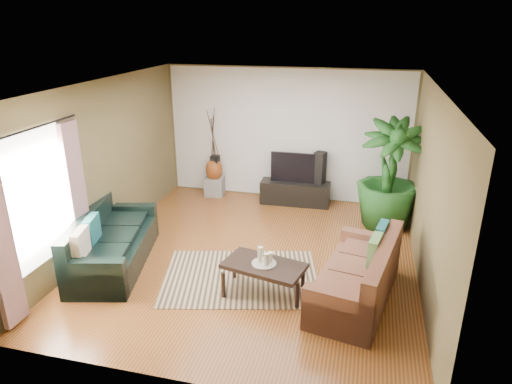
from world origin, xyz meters
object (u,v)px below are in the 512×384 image
(coffee_table, at_px, (264,278))
(pedestal, at_px, (215,186))
(television, at_px, (296,168))
(vase, at_px, (214,170))
(speaker_left, at_px, (216,175))
(sofa_left, at_px, (113,239))
(potted_plant, at_px, (389,175))
(sofa_right, at_px, (356,271))
(side_table, at_px, (131,222))
(tv_stand, at_px, (295,193))
(speaker_right, at_px, (319,179))

(coffee_table, distance_m, pedestal, 3.89)
(television, height_order, vase, television)
(speaker_left, distance_m, pedestal, 0.25)
(sofa_left, xyz_separation_m, television, (2.30, 3.13, 0.35))
(television, bearing_deg, potted_plant, -21.20)
(sofa_left, xyz_separation_m, sofa_right, (3.64, -0.07, 0.00))
(television, distance_m, speaker_left, 1.77)
(side_table, bearing_deg, vase, 71.25)
(sofa_right, height_order, speaker_left, speaker_left)
(sofa_left, height_order, television, television)
(coffee_table, bearing_deg, tv_stand, 105.14)
(sofa_left, relative_size, television, 2.03)
(tv_stand, bearing_deg, pedestal, 175.80)
(pedestal, bearing_deg, vase, 0.00)
(pedestal, bearing_deg, potted_plant, -11.91)
(speaker_right, height_order, side_table, speaker_right)
(sofa_left, bearing_deg, potted_plant, -72.42)
(speaker_right, height_order, pedestal, speaker_right)
(sofa_left, bearing_deg, vase, -22.95)
(tv_stand, relative_size, speaker_left, 1.59)
(speaker_right, relative_size, side_table, 2.16)
(tv_stand, relative_size, side_table, 2.73)
(speaker_left, xyz_separation_m, vase, (-0.03, 0.00, 0.13))
(speaker_left, bearing_deg, coffee_table, -56.24)
(tv_stand, relative_size, vase, 2.81)
(speaker_right, relative_size, pedestal, 2.84)
(sofa_right, relative_size, vase, 3.81)
(speaker_left, xyz_separation_m, pedestal, (-0.03, 0.00, -0.25))
(sofa_right, height_order, television, television)
(speaker_right, bearing_deg, television, -154.79)
(sofa_right, xyz_separation_m, speaker_left, (-3.08, 3.27, 0.02))
(television, distance_m, pedestal, 1.86)
(potted_plant, bearing_deg, sofa_left, -148.96)
(sofa_right, xyz_separation_m, potted_plant, (0.43, 2.52, 0.56))
(coffee_table, xyz_separation_m, potted_plant, (1.66, 2.66, 0.77))
(television, bearing_deg, sofa_right, -67.32)
(potted_plant, relative_size, pedestal, 5.07)
(pedestal, distance_m, vase, 0.37)
(pedestal, bearing_deg, sofa_right, -46.47)
(sofa_right, xyz_separation_m, tv_stand, (-1.34, 3.19, -0.19))
(sofa_right, height_order, vase, sofa_right)
(tv_stand, height_order, pedestal, tv_stand)
(speaker_left, bearing_deg, television, 3.34)
(side_table, bearing_deg, potted_plant, 19.23)
(coffee_table, height_order, pedestal, coffee_table)
(coffee_table, relative_size, television, 1.06)
(sofa_left, height_order, vase, sofa_left)
(sofa_right, distance_m, vase, 4.51)
(television, height_order, side_table, television)
(speaker_right, bearing_deg, tv_stand, -152.39)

